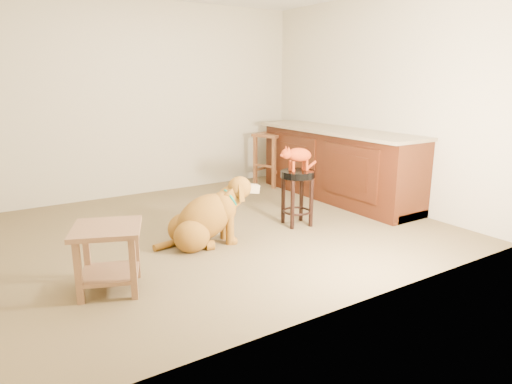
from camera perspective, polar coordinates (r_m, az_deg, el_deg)
floor at (r=4.96m, az=-4.54°, el=-4.67°), size 4.50×4.00×0.01m
room_shell at (r=4.69m, az=-4.95°, el=15.09°), size 4.54×4.04×2.62m
cabinet_run at (r=6.19m, az=10.09°, el=3.17°), size 0.70×2.56×0.94m
padded_stool at (r=5.00m, az=5.19°, el=0.67°), size 0.37×0.37×0.61m
wood_stool at (r=6.89m, az=1.89°, el=4.24°), size 0.55×0.55×0.78m
side_table at (r=3.65m, az=-18.01°, el=-6.73°), size 0.64×0.64×0.51m
golden_retriever at (r=4.46m, az=-6.30°, el=-3.36°), size 1.08×0.59×0.70m
tabby_kitten at (r=4.93m, az=5.16°, el=4.55°), size 0.50×0.19×0.31m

